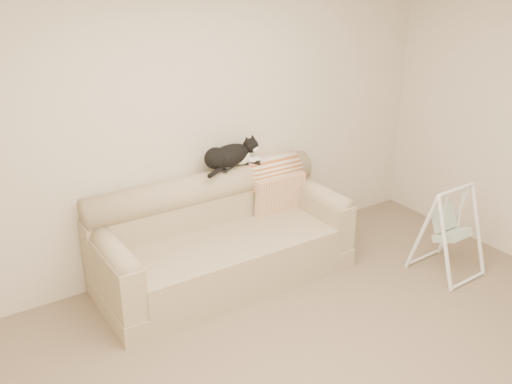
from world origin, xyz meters
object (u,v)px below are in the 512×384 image
tuxedo_cat (230,155)px  baby_swing (449,230)px  remote_b (251,163)px  remote_a (228,168)px  sofa (220,240)px

tuxedo_cat → baby_swing: tuxedo_cat is taller
baby_swing → remote_b: bearing=135.9°
remote_a → baby_swing: remote_a is taller
tuxedo_cat → baby_swing: 2.05m
remote_a → remote_b: (0.23, -0.01, -0.00)m
remote_b → baby_swing: remote_b is taller
remote_b → baby_swing: (1.28, -1.24, -0.50)m
tuxedo_cat → baby_swing: size_ratio=0.78×
tuxedo_cat → sofa: bearing=-136.9°
sofa → remote_b: size_ratio=12.96×
sofa → tuxedo_cat: size_ratio=3.46×
remote_b → tuxedo_cat: (-0.21, 0.02, 0.11)m
sofa → remote_a: size_ratio=12.58×
tuxedo_cat → remote_a: bearing=-160.1°
sofa → tuxedo_cat: tuxedo_cat is taller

